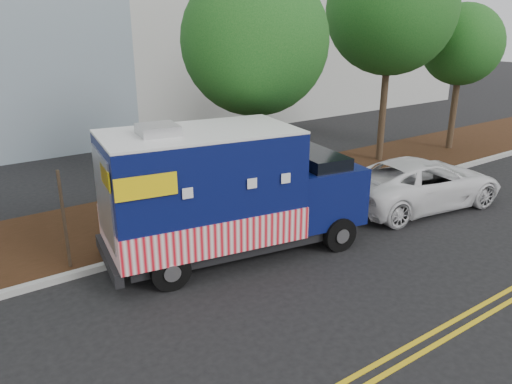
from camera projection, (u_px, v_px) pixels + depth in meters
ground at (262, 253)px, 12.13m from camera, size 120.00×120.00×0.00m
curb at (231, 231)px, 13.18m from camera, size 120.00×0.18×0.15m
mulch_strip at (192, 208)px, 14.80m from camera, size 120.00×4.00×0.15m
centerline_near at (412, 344)px, 8.71m from camera, size 120.00×0.10×0.01m
centerline_far at (424, 352)px, 8.52m from camera, size 120.00×0.10×0.01m
tree_b at (255, 42)px, 13.98m from camera, size 4.17×4.17×6.87m
tree_c at (391, 9)px, 17.81m from camera, size 4.67×4.67×8.05m
tree_d at (462, 45)px, 19.97m from camera, size 3.22×3.22×6.02m
sign_post at (65, 223)px, 10.79m from camera, size 0.06×0.06×2.40m
food_truck at (224, 196)px, 11.60m from camera, size 6.53×3.28×3.29m
white_car at (420, 183)px, 14.98m from camera, size 5.53×3.16×1.45m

